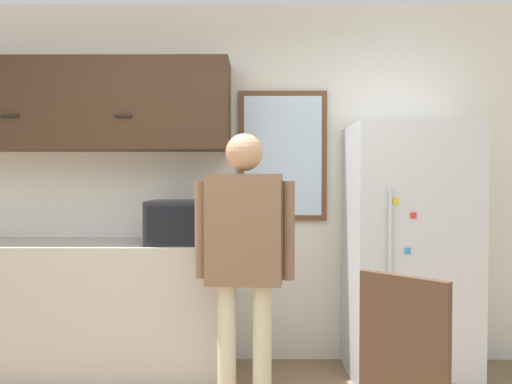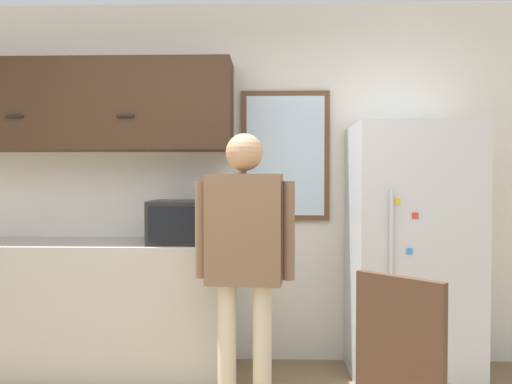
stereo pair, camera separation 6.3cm
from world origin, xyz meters
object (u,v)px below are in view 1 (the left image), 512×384
(person, at_px, (244,244))
(refrigerator, at_px, (408,253))
(microwave, at_px, (183,222))
(chair, at_px, (414,381))

(person, relative_size, refrigerator, 0.94)
(microwave, height_order, chair, microwave)
(person, bearing_deg, chair, -43.19)
(refrigerator, height_order, chair, refrigerator)
(person, height_order, chair, person)
(microwave, xyz_separation_m, person, (0.44, -0.54, -0.08))
(person, bearing_deg, refrigerator, 30.67)
(person, relative_size, chair, 1.65)
(microwave, bearing_deg, person, -50.72)
(refrigerator, bearing_deg, microwave, 179.74)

